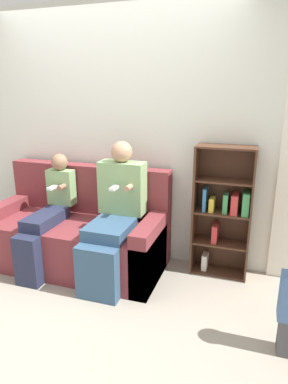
{
  "coord_description": "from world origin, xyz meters",
  "views": [
    {
      "loc": [
        1.41,
        -2.3,
        1.74
      ],
      "look_at": [
        0.45,
        0.55,
        0.83
      ],
      "focal_mm": 32.0,
      "sensor_mm": 36.0,
      "label": 1
    }
  ],
  "objects_px": {
    "couch": "(78,234)",
    "bookshelf": "(223,212)",
    "child_seated": "(47,215)",
    "adult_seated": "(114,211)"
  },
  "relations": [
    {
      "from": "couch",
      "to": "bookshelf",
      "type": "relative_size",
      "value": 1.4
    },
    {
      "from": "bookshelf",
      "to": "child_seated",
      "type": "bearing_deg",
      "value": -163.94
    },
    {
      "from": "child_seated",
      "to": "couch",
      "type": "bearing_deg",
      "value": 35.38
    },
    {
      "from": "adult_seated",
      "to": "bookshelf",
      "type": "xyz_separation_m",
      "value": [
        0.94,
        0.42,
        -0.04
      ]
    },
    {
      "from": "child_seated",
      "to": "bookshelf",
      "type": "xyz_separation_m",
      "value": [
        1.63,
        0.47,
        0.06
      ]
    },
    {
      "from": "couch",
      "to": "bookshelf",
      "type": "bearing_deg",
      "value": 12.29
    },
    {
      "from": "couch",
      "to": "bookshelf",
      "type": "xyz_separation_m",
      "value": [
        1.4,
        0.3,
        0.3
      ]
    },
    {
      "from": "bookshelf",
      "to": "adult_seated",
      "type": "bearing_deg",
      "value": -155.7
    },
    {
      "from": "adult_seated",
      "to": "bookshelf",
      "type": "bearing_deg",
      "value": 24.3
    },
    {
      "from": "adult_seated",
      "to": "couch",
      "type": "bearing_deg",
      "value": 165.73
    }
  ]
}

